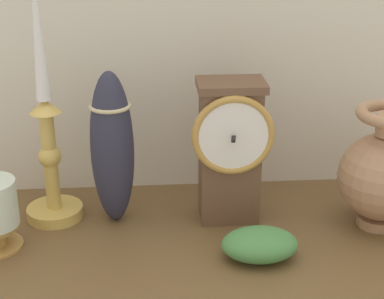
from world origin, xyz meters
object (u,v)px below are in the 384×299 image
candlestick_tall_left (48,141)px  tall_ceramic_vase (112,148)px  brass_vase_bulbous (383,173)px  mantel_clock (230,149)px

candlestick_tall_left → tall_ceramic_vase: (9.74, -1.55, -0.80)cm
candlestick_tall_left → brass_vase_bulbous: 51.09cm
mantel_clock → tall_ceramic_vase: 17.96cm
brass_vase_bulbous → tall_ceramic_vase: 41.20cm
brass_vase_bulbous → tall_ceramic_vase: size_ratio=0.79×
tall_ceramic_vase → brass_vase_bulbous: bearing=-6.7°
brass_vase_bulbous → candlestick_tall_left: bearing=172.9°
tall_ceramic_vase → mantel_clock: bearing=-2.7°
candlestick_tall_left → brass_vase_bulbous: size_ratio=2.11×
brass_vase_bulbous → tall_ceramic_vase: (-40.78, 4.76, 3.38)cm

